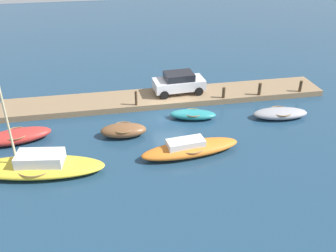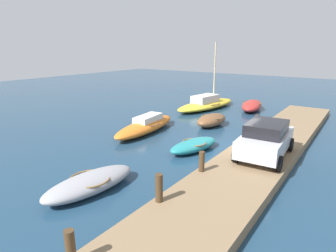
{
  "view_description": "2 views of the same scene",
  "coord_description": "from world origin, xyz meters",
  "px_view_note": "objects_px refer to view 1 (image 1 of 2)",
  "views": [
    {
      "loc": [
        4.67,
        23.37,
        12.29
      ],
      "look_at": [
        0.85,
        3.28,
        0.7
      ],
      "focal_mm": 39.78,
      "sensor_mm": 36.0,
      "label": 1
    },
    {
      "loc": [
        -13.44,
        -5.59,
        5.24
      ],
      "look_at": [
        -0.96,
        3.22,
        0.98
      ],
      "focal_mm": 30.3,
      "sensor_mm": 36.0,
      "label": 2
    }
  ],
  "objects_px": {
    "rowboat_grey": "(280,113)",
    "parked_car": "(179,82)",
    "rowboat_teal": "(193,115)",
    "mooring_post_east": "(136,98)",
    "motorboat_orange": "(190,148)",
    "sailboat_yellow": "(38,166)",
    "mooring_post_west": "(301,86)",
    "dinghy_brown": "(124,130)",
    "mooring_post_mid_west": "(260,89)",
    "mooring_post_mid_east": "(224,93)",
    "rowboat_red": "(17,136)"
  },
  "relations": [
    {
      "from": "motorboat_orange",
      "to": "mooring_post_west",
      "type": "relative_size",
      "value": 6.98
    },
    {
      "from": "parked_car",
      "to": "mooring_post_mid_west",
      "type": "bearing_deg",
      "value": 161.81
    },
    {
      "from": "rowboat_grey",
      "to": "sailboat_yellow",
      "type": "relative_size",
      "value": 0.52
    },
    {
      "from": "rowboat_grey",
      "to": "mooring_post_mid_east",
      "type": "height_order",
      "value": "mooring_post_mid_east"
    },
    {
      "from": "sailboat_yellow",
      "to": "parked_car",
      "type": "xyz_separation_m",
      "value": [
        -9.58,
        -8.0,
        0.82
      ]
    },
    {
      "from": "mooring_post_east",
      "to": "parked_car",
      "type": "distance_m",
      "value": 3.79
    },
    {
      "from": "mooring_post_mid_west",
      "to": "parked_car",
      "type": "xyz_separation_m",
      "value": [
        5.91,
        -1.56,
        0.36
      ]
    },
    {
      "from": "mooring_post_west",
      "to": "parked_car",
      "type": "xyz_separation_m",
      "value": [
        9.25,
        -1.56,
        0.4
      ]
    },
    {
      "from": "sailboat_yellow",
      "to": "mooring_post_west",
      "type": "distance_m",
      "value": 19.9
    },
    {
      "from": "mooring_post_west",
      "to": "dinghy_brown",
      "type": "bearing_deg",
      "value": 13.89
    },
    {
      "from": "mooring_post_west",
      "to": "rowboat_red",
      "type": "bearing_deg",
      "value": 8.14
    },
    {
      "from": "sailboat_yellow",
      "to": "rowboat_red",
      "type": "bearing_deg",
      "value": -56.29
    },
    {
      "from": "rowboat_red",
      "to": "mooring_post_mid_east",
      "type": "xyz_separation_m",
      "value": [
        -14.3,
        -2.93,
        0.44
      ]
    },
    {
      "from": "rowboat_teal",
      "to": "mooring_post_east",
      "type": "bearing_deg",
      "value": -14.86
    },
    {
      "from": "rowboat_red",
      "to": "motorboat_orange",
      "type": "xyz_separation_m",
      "value": [
        -10.22,
        3.32,
        0.01
      ]
    },
    {
      "from": "rowboat_teal",
      "to": "mooring_post_mid_west",
      "type": "bearing_deg",
      "value": -147.33
    },
    {
      "from": "mooring_post_west",
      "to": "rowboat_grey",
      "type": "bearing_deg",
      "value": 44.72
    },
    {
      "from": "rowboat_red",
      "to": "mooring_post_east",
      "type": "distance_m",
      "value": 8.33
    },
    {
      "from": "rowboat_grey",
      "to": "parked_car",
      "type": "xyz_separation_m",
      "value": [
        6.23,
        -4.55,
        0.92
      ]
    },
    {
      "from": "sailboat_yellow",
      "to": "mooring_post_mid_west",
      "type": "height_order",
      "value": "sailboat_yellow"
    },
    {
      "from": "mooring_post_mid_east",
      "to": "parked_car",
      "type": "distance_m",
      "value": 3.48
    },
    {
      "from": "parked_car",
      "to": "rowboat_teal",
      "type": "bearing_deg",
      "value": 90.68
    },
    {
      "from": "dinghy_brown",
      "to": "rowboat_grey",
      "type": "bearing_deg",
      "value": -172.81
    },
    {
      "from": "rowboat_red",
      "to": "rowboat_grey",
      "type": "distance_m",
      "value": 17.45
    },
    {
      "from": "mooring_post_west",
      "to": "mooring_post_mid_west",
      "type": "relative_size",
      "value": 0.92
    },
    {
      "from": "rowboat_teal",
      "to": "mooring_post_east",
      "type": "height_order",
      "value": "mooring_post_east"
    },
    {
      "from": "rowboat_teal",
      "to": "mooring_post_west",
      "type": "relative_size",
      "value": 3.85
    },
    {
      "from": "motorboat_orange",
      "to": "dinghy_brown",
      "type": "xyz_separation_m",
      "value": [
        3.66,
        -2.81,
        0.01
      ]
    },
    {
      "from": "rowboat_red",
      "to": "mooring_post_east",
      "type": "relative_size",
      "value": 4.1
    },
    {
      "from": "motorboat_orange",
      "to": "sailboat_yellow",
      "type": "distance_m",
      "value": 8.58
    },
    {
      "from": "mooring_post_east",
      "to": "rowboat_red",
      "type": "bearing_deg",
      "value": 20.63
    },
    {
      "from": "rowboat_teal",
      "to": "mooring_post_east",
      "type": "distance_m",
      "value": 4.25
    },
    {
      "from": "rowboat_teal",
      "to": "rowboat_grey",
      "type": "xyz_separation_m",
      "value": [
        -5.98,
        1.01,
        0.03
      ]
    },
    {
      "from": "parked_car",
      "to": "motorboat_orange",
      "type": "bearing_deg",
      "value": 79.3
    },
    {
      "from": "parked_car",
      "to": "sailboat_yellow",
      "type": "bearing_deg",
      "value": 36.47
    },
    {
      "from": "rowboat_teal",
      "to": "dinghy_brown",
      "type": "distance_m",
      "value": 5.12
    },
    {
      "from": "motorboat_orange",
      "to": "rowboat_teal",
      "type": "distance_m",
      "value": 4.45
    },
    {
      "from": "rowboat_grey",
      "to": "rowboat_teal",
      "type": "bearing_deg",
      "value": -3.88
    },
    {
      "from": "dinghy_brown",
      "to": "mooring_post_west",
      "type": "xyz_separation_m",
      "value": [
        -13.91,
        -3.44,
        0.44
      ]
    },
    {
      "from": "mooring_post_mid_west",
      "to": "parked_car",
      "type": "distance_m",
      "value": 6.12
    },
    {
      "from": "rowboat_teal",
      "to": "mooring_post_east",
      "type": "xyz_separation_m",
      "value": [
        3.7,
        -1.98,
        0.65
      ]
    },
    {
      "from": "rowboat_red",
      "to": "mooring_post_mid_west",
      "type": "relative_size",
      "value": 4.62
    },
    {
      "from": "parked_car",
      "to": "mooring_post_mid_east",
      "type": "bearing_deg",
      "value": 149.75
    },
    {
      "from": "motorboat_orange",
      "to": "mooring_post_mid_west",
      "type": "distance_m",
      "value": 9.33
    },
    {
      "from": "motorboat_orange",
      "to": "mooring_post_east",
      "type": "xyz_separation_m",
      "value": [
        2.44,
        -6.25,
        0.55
      ]
    },
    {
      "from": "rowboat_teal",
      "to": "parked_car",
      "type": "distance_m",
      "value": 3.68
    },
    {
      "from": "mooring_post_mid_east",
      "to": "motorboat_orange",
      "type": "bearing_deg",
      "value": 56.86
    },
    {
      "from": "motorboat_orange",
      "to": "mooring_post_west",
      "type": "xyz_separation_m",
      "value": [
        -10.25,
        -6.25,
        0.45
      ]
    },
    {
      "from": "rowboat_grey",
      "to": "parked_car",
      "type": "height_order",
      "value": "parked_car"
    },
    {
      "from": "sailboat_yellow",
      "to": "mooring_post_west",
      "type": "relative_size",
      "value": 8.68
    }
  ]
}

